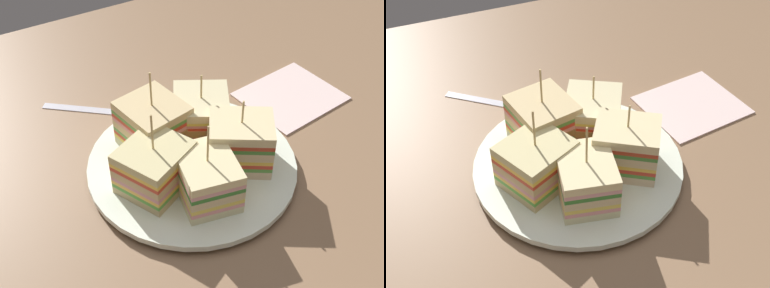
% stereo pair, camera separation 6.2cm
% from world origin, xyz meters
% --- Properties ---
extents(ground_plane, '(1.18, 0.90, 0.02)m').
position_xyz_m(ground_plane, '(0.00, 0.00, -0.01)').
color(ground_plane, '#8B694B').
extents(plate, '(0.26, 0.26, 0.01)m').
position_xyz_m(plate, '(0.00, 0.00, 0.01)').
color(plate, white).
rests_on(plate, ground_plane).
extents(sandwich_wedge_0, '(0.10, 0.09, 0.11)m').
position_xyz_m(sandwich_wedge_0, '(0.06, 0.01, 0.04)').
color(sandwich_wedge_0, '#D5BC7F').
rests_on(sandwich_wedge_0, plate).
extents(sandwich_wedge_1, '(0.08, 0.09, 0.11)m').
position_xyz_m(sandwich_wedge_1, '(0.01, 0.06, 0.04)').
color(sandwich_wedge_1, beige).
rests_on(sandwich_wedge_1, plate).
extents(sandwich_wedge_2, '(0.10, 0.09, 0.09)m').
position_xyz_m(sandwich_wedge_2, '(-0.05, 0.03, 0.05)').
color(sandwich_wedge_2, beige).
rests_on(sandwich_wedge_2, plate).
extents(sandwich_wedge_3, '(0.10, 0.10, 0.09)m').
position_xyz_m(sandwich_wedge_3, '(-0.04, -0.04, 0.04)').
color(sandwich_wedge_3, beige).
rests_on(sandwich_wedge_3, plate).
extents(sandwich_wedge_4, '(0.08, 0.09, 0.11)m').
position_xyz_m(sandwich_wedge_4, '(0.03, -0.05, 0.05)').
color(sandwich_wedge_4, beige).
rests_on(sandwich_wedge_4, plate).
extents(chip_pile, '(0.05, 0.06, 0.02)m').
position_xyz_m(chip_pile, '(0.01, -0.00, 0.02)').
color(chip_pile, '#DECF75').
rests_on(chip_pile, plate).
extents(spoon, '(0.12, 0.10, 0.01)m').
position_xyz_m(spoon, '(0.04, -0.15, 0.00)').
color(spoon, silver).
rests_on(spoon, ground_plane).
extents(napkin, '(0.15, 0.13, 0.01)m').
position_xyz_m(napkin, '(-0.20, -0.06, 0.00)').
color(napkin, silver).
rests_on(napkin, ground_plane).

